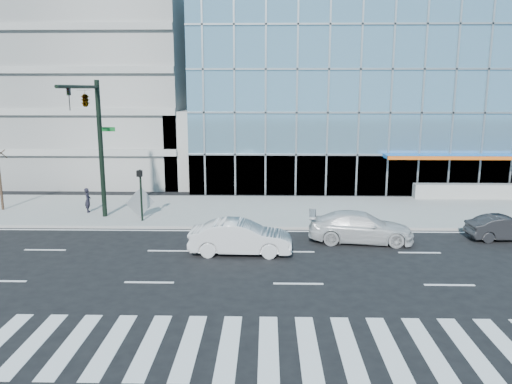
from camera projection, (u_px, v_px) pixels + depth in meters
ground at (293, 252)px, 23.85m from camera, size 160.00×160.00×0.00m
sidewalk at (287, 210)px, 31.66m from camera, size 120.00×8.00×0.15m
theatre_building at (428, 90)px, 47.47m from camera, size 42.00×26.00×15.00m
parking_garage at (72, 64)px, 47.72m from camera, size 24.00×24.00×20.00m
ramp_block at (210, 146)px, 41.00m from camera, size 6.00×8.00×6.00m
traffic_signal at (90, 116)px, 27.32m from camera, size 1.14×5.74×8.00m
ped_signal_post at (141, 187)px, 28.44m from camera, size 0.30×0.33×3.00m
white_suv at (361, 227)px, 25.31m from camera, size 5.44×2.64×1.53m
white_sedan at (241, 237)px, 23.46m from camera, size 4.85×1.81×1.58m
dark_sedan at (505, 228)px, 25.63m from camera, size 3.89×1.55×1.26m
pedestrian at (88, 200)px, 30.75m from camera, size 0.48×0.62×1.52m
tilted_panel at (140, 202)px, 29.44m from camera, size 1.41×1.26×1.83m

